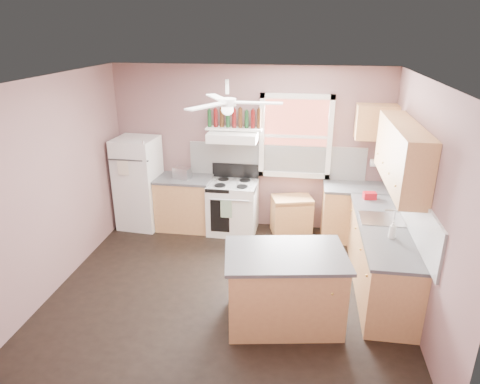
# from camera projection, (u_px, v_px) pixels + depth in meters

# --- Properties ---
(floor) EXTENTS (4.50, 4.50, 0.00)m
(floor) POSITION_uv_depth(u_px,v_px,m) (229.00, 287.00, 5.71)
(floor) COLOR black
(floor) RESTS_ON ground
(ceiling) EXTENTS (4.50, 4.50, 0.00)m
(ceiling) POSITION_uv_depth(u_px,v_px,m) (227.00, 79.00, 4.73)
(ceiling) COLOR white
(ceiling) RESTS_ON ground
(wall_back) EXTENTS (4.50, 0.05, 2.70)m
(wall_back) POSITION_uv_depth(u_px,v_px,m) (249.00, 149.00, 7.09)
(wall_back) COLOR #7B5958
(wall_back) RESTS_ON ground
(wall_right) EXTENTS (0.05, 4.00, 2.70)m
(wall_right) POSITION_uv_depth(u_px,v_px,m) (423.00, 203.00, 4.91)
(wall_right) COLOR #7B5958
(wall_right) RESTS_ON ground
(wall_left) EXTENTS (0.05, 4.00, 2.70)m
(wall_left) POSITION_uv_depth(u_px,v_px,m) (56.00, 183.00, 5.54)
(wall_left) COLOR #7B5958
(wall_left) RESTS_ON ground
(backsplash_back) EXTENTS (2.90, 0.03, 0.55)m
(backsplash_back) POSITION_uv_depth(u_px,v_px,m) (276.00, 161.00, 7.05)
(backsplash_back) COLOR white
(backsplash_back) RESTS_ON wall_back
(backsplash_right) EXTENTS (0.03, 2.60, 0.55)m
(backsplash_right) POSITION_uv_depth(u_px,v_px,m) (411.00, 207.00, 5.25)
(backsplash_right) COLOR white
(backsplash_right) RESTS_ON wall_right
(window_view) EXTENTS (1.00, 0.02, 1.20)m
(window_view) POSITION_uv_depth(u_px,v_px,m) (296.00, 136.00, 6.86)
(window_view) COLOR brown
(window_view) RESTS_ON wall_back
(window_frame) EXTENTS (1.16, 0.07, 1.36)m
(window_frame) POSITION_uv_depth(u_px,v_px,m) (295.00, 137.00, 6.83)
(window_frame) COLOR white
(window_frame) RESTS_ON wall_back
(refrigerator) EXTENTS (0.71, 0.69, 1.55)m
(refrigerator) POSITION_uv_depth(u_px,v_px,m) (139.00, 183.00, 7.21)
(refrigerator) COLOR white
(refrigerator) RESTS_ON floor
(base_cabinet_left) EXTENTS (0.90, 0.60, 0.86)m
(base_cabinet_left) POSITION_uv_depth(u_px,v_px,m) (185.00, 204.00, 7.27)
(base_cabinet_left) COLOR #B9804D
(base_cabinet_left) RESTS_ON floor
(counter_left) EXTENTS (0.92, 0.62, 0.04)m
(counter_left) POSITION_uv_depth(u_px,v_px,m) (184.00, 179.00, 7.11)
(counter_left) COLOR #464648
(counter_left) RESTS_ON base_cabinet_left
(toaster) EXTENTS (0.31, 0.23, 0.18)m
(toaster) POSITION_uv_depth(u_px,v_px,m) (182.00, 173.00, 7.05)
(toaster) COLOR silver
(toaster) RESTS_ON counter_left
(stove) EXTENTS (0.80, 0.66, 0.86)m
(stove) POSITION_uv_depth(u_px,v_px,m) (233.00, 207.00, 7.12)
(stove) COLOR white
(stove) RESTS_ON floor
(range_hood) EXTENTS (0.78, 0.50, 0.14)m
(range_hood) POSITION_uv_depth(u_px,v_px,m) (233.00, 136.00, 6.77)
(range_hood) COLOR white
(range_hood) RESTS_ON wall_back
(bottle_shelf) EXTENTS (0.90, 0.26, 0.03)m
(bottle_shelf) POSITION_uv_depth(u_px,v_px,m) (234.00, 129.00, 6.84)
(bottle_shelf) COLOR white
(bottle_shelf) RESTS_ON range_hood
(cart) EXTENTS (0.72, 0.58, 0.63)m
(cart) POSITION_uv_depth(u_px,v_px,m) (291.00, 215.00, 7.11)
(cart) COLOR #B9804D
(cart) RESTS_ON floor
(base_cabinet_corner) EXTENTS (1.00, 0.60, 0.86)m
(base_cabinet_corner) POSITION_uv_depth(u_px,v_px,m) (354.00, 214.00, 6.88)
(base_cabinet_corner) COLOR #B9804D
(base_cabinet_corner) RESTS_ON floor
(base_cabinet_right) EXTENTS (0.60, 2.20, 0.86)m
(base_cabinet_right) POSITION_uv_depth(u_px,v_px,m) (380.00, 258.00, 5.56)
(base_cabinet_right) COLOR #B9804D
(base_cabinet_right) RESTS_ON floor
(counter_corner) EXTENTS (1.02, 0.62, 0.04)m
(counter_corner) POSITION_uv_depth(u_px,v_px,m) (357.00, 188.00, 6.72)
(counter_corner) COLOR #464648
(counter_corner) RESTS_ON base_cabinet_corner
(counter_right) EXTENTS (0.62, 2.22, 0.04)m
(counter_right) POSITION_uv_depth(u_px,v_px,m) (384.00, 227.00, 5.40)
(counter_right) COLOR #464648
(counter_right) RESTS_ON base_cabinet_right
(sink) EXTENTS (0.55, 0.45, 0.03)m
(sink) POSITION_uv_depth(u_px,v_px,m) (381.00, 219.00, 5.58)
(sink) COLOR silver
(sink) RESTS_ON counter_right
(faucet) EXTENTS (0.03, 0.03, 0.14)m
(faucet) POSITION_uv_depth(u_px,v_px,m) (395.00, 215.00, 5.53)
(faucet) COLOR silver
(faucet) RESTS_ON sink
(upper_cabinet_right) EXTENTS (0.33, 1.80, 0.76)m
(upper_cabinet_right) POSITION_uv_depth(u_px,v_px,m) (402.00, 155.00, 5.24)
(upper_cabinet_right) COLOR #B9804D
(upper_cabinet_right) RESTS_ON wall_right
(upper_cabinet_corner) EXTENTS (0.60, 0.33, 0.52)m
(upper_cabinet_corner) POSITION_uv_depth(u_px,v_px,m) (376.00, 122.00, 6.44)
(upper_cabinet_corner) COLOR #B9804D
(upper_cabinet_corner) RESTS_ON wall_back
(paper_towel) EXTENTS (0.26, 0.12, 0.12)m
(paper_towel) POSITION_uv_depth(u_px,v_px,m) (379.00, 163.00, 6.69)
(paper_towel) COLOR white
(paper_towel) RESTS_ON wall_back
(island) EXTENTS (1.39, 1.00, 0.86)m
(island) POSITION_uv_depth(u_px,v_px,m) (284.00, 289.00, 4.91)
(island) COLOR #B9804D
(island) RESTS_ON floor
(island_top) EXTENTS (1.47, 1.09, 0.04)m
(island_top) POSITION_uv_depth(u_px,v_px,m) (286.00, 255.00, 4.74)
(island_top) COLOR #464648
(island_top) RESTS_ON island
(ceiling_fan_hub) EXTENTS (0.20, 0.20, 0.08)m
(ceiling_fan_hub) POSITION_uv_depth(u_px,v_px,m) (227.00, 102.00, 4.82)
(ceiling_fan_hub) COLOR white
(ceiling_fan_hub) RESTS_ON ceiling
(soap_bottle) EXTENTS (0.12, 0.12, 0.23)m
(soap_bottle) POSITION_uv_depth(u_px,v_px,m) (393.00, 230.00, 5.03)
(soap_bottle) COLOR silver
(soap_bottle) RESTS_ON counter_right
(red_caddy) EXTENTS (0.19, 0.14, 0.10)m
(red_caddy) POSITION_uv_depth(u_px,v_px,m) (370.00, 196.00, 6.21)
(red_caddy) COLOR #A30E17
(red_caddy) RESTS_ON counter_right
(wine_bottles) EXTENTS (0.86, 0.06, 0.31)m
(wine_bottles) POSITION_uv_depth(u_px,v_px,m) (234.00, 119.00, 6.79)
(wine_bottles) COLOR #143819
(wine_bottles) RESTS_ON bottle_shelf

